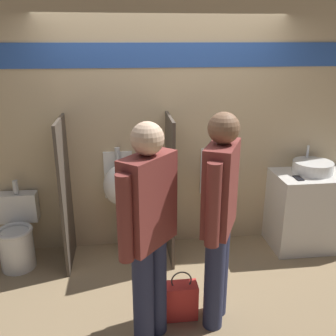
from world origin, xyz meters
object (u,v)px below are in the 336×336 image
at_px(person_in_vest, 149,229).
at_px(cell_phone, 298,178).
at_px(shopping_bag, 181,300).
at_px(urinal_near_counter, 119,185).
at_px(person_with_lanyard, 219,214).
at_px(urinal_far, 216,181).
at_px(toilet, 17,236).
at_px(sink_basin, 313,167).

bearing_deg(person_in_vest, cell_phone, -14.94).
bearing_deg(cell_phone, shopping_bag, -146.97).
bearing_deg(urinal_near_counter, person_with_lanyard, -56.34).
relative_size(urinal_near_counter, urinal_far, 1.00).
bearing_deg(shopping_bag, urinal_far, 63.70).
bearing_deg(person_in_vest, urinal_far, 9.48).
xyz_separation_m(cell_phone, toilet, (-2.95, 0.10, -0.55)).
distance_m(person_in_vest, shopping_bag, 0.87).
relative_size(sink_basin, urinal_near_counter, 0.37).
bearing_deg(urinal_near_counter, cell_phone, -7.02).
relative_size(sink_basin, person_with_lanyard, 0.24).
relative_size(toilet, person_with_lanyard, 0.49).
distance_m(urinal_near_counter, shopping_bag, 1.39).
xyz_separation_m(sink_basin, person_with_lanyard, (-1.33, -1.12, 0.05)).
relative_size(sink_basin, shopping_bag, 0.96).
xyz_separation_m(urinal_near_counter, urinal_far, (1.06, 0.00, 0.00)).
xyz_separation_m(sink_basin, urinal_far, (-1.06, 0.07, -0.14)).
height_order(urinal_far, person_in_vest, person_in_vest).
bearing_deg(sink_basin, urinal_near_counter, 178.21).
height_order(cell_phone, person_with_lanyard, person_with_lanyard).
height_order(person_in_vest, person_with_lanyard, person_with_lanyard).
bearing_deg(sink_basin, person_with_lanyard, -140.05).
height_order(urinal_near_counter, person_in_vest, person_in_vest).
bearing_deg(sink_basin, toilet, -178.88).
bearing_deg(urinal_near_counter, urinal_far, 0.00).
distance_m(urinal_near_counter, person_with_lanyard, 1.43).
distance_m(urinal_far, person_in_vest, 1.57).
relative_size(cell_phone, urinal_far, 0.12).
bearing_deg(person_with_lanyard, cell_phone, -23.44).
xyz_separation_m(sink_basin, toilet, (-3.18, -0.06, -0.61)).
distance_m(cell_phone, person_with_lanyard, 1.46).
height_order(sink_basin, person_with_lanyard, person_with_lanyard).
distance_m(person_in_vest, person_with_lanyard, 0.57).
xyz_separation_m(toilet, person_with_lanyard, (1.85, -1.05, 0.66)).
xyz_separation_m(person_in_vest, person_with_lanyard, (0.56, 0.14, 0.01)).
xyz_separation_m(toilet, person_in_vest, (1.30, -1.20, 0.65)).
height_order(person_in_vest, shopping_bag, person_in_vest).
bearing_deg(sink_basin, cell_phone, -144.72).
bearing_deg(toilet, person_with_lanyard, -29.66).
bearing_deg(shopping_bag, urinal_near_counter, 114.14).
distance_m(toilet, shopping_bag, 1.87).
bearing_deg(cell_phone, person_with_lanyard, -139.12).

